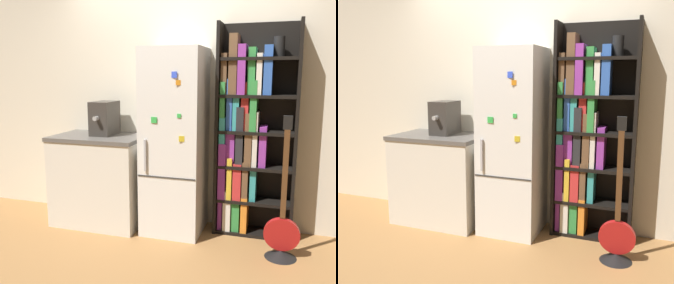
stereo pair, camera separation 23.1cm
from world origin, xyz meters
TOP-DOWN VIEW (x-y plane):
  - ground_plane at (0.00, 0.00)m, footprint 16.00×16.00m
  - wall_back at (0.00, 0.47)m, footprint 8.00×0.05m
  - refrigerator at (-0.00, 0.17)m, footprint 0.57×0.58m
  - bookshelf at (0.68, 0.33)m, footprint 0.75×0.29m
  - kitchen_counter at (-0.81, 0.14)m, footprint 0.94×0.64m
  - espresso_machine at (-0.77, 0.19)m, footprint 0.21×0.38m
  - guitar at (1.05, -0.14)m, footprint 0.30×0.29m

SIDE VIEW (x-z plane):
  - ground_plane at x=0.00m, z-range 0.00..0.00m
  - guitar at x=1.05m, z-range -0.44..0.80m
  - kitchen_counter at x=-0.81m, z-range 0.00..0.94m
  - refrigerator at x=0.00m, z-range 0.00..1.81m
  - bookshelf at x=0.68m, z-range -0.03..2.00m
  - espresso_machine at x=-0.77m, z-range 0.94..1.28m
  - wall_back at x=0.00m, z-range 0.00..2.60m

